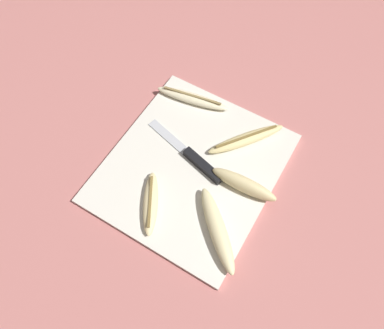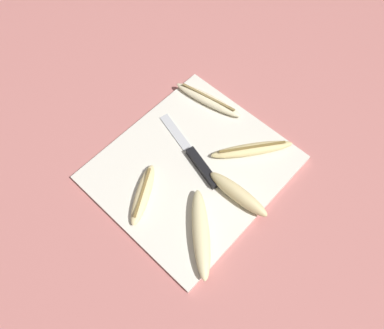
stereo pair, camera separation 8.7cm
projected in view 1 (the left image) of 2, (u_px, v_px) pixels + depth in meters
name	position (u px, v px, depth m)	size (l,w,h in m)	color
ground_plane	(192.00, 169.00, 0.89)	(4.00, 4.00, 0.00)	#B76B66
cutting_board	(192.00, 168.00, 0.89)	(0.43, 0.38, 0.01)	silver
knife	(197.00, 161.00, 0.88)	(0.08, 0.24, 0.02)	black
banana_soft_right	(217.00, 229.00, 0.79)	(0.16, 0.17, 0.03)	beige
banana_spotted_left	(246.00, 139.00, 0.91)	(0.18, 0.15, 0.02)	#DBC684
banana_mellow_near	(244.00, 184.00, 0.84)	(0.04, 0.16, 0.04)	beige
banana_bright_far	(192.00, 98.00, 0.96)	(0.07, 0.20, 0.02)	beige
banana_ripe_center	(151.00, 203.00, 0.83)	(0.15, 0.10, 0.02)	beige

